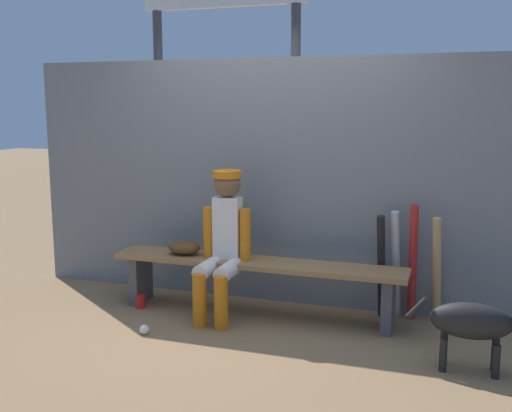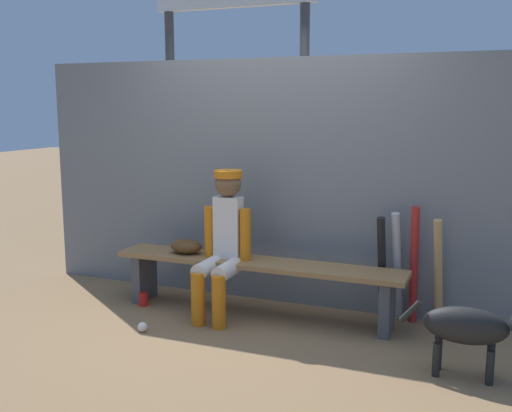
# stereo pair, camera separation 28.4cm
# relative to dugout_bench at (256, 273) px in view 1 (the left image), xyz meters

# --- Properties ---
(ground_plane) EXTENTS (30.00, 30.00, 0.00)m
(ground_plane) POSITION_rel_dugout_bench_xyz_m (0.00, 0.00, -0.36)
(ground_plane) COLOR olive
(chainlink_fence) EXTENTS (4.54, 0.03, 2.10)m
(chainlink_fence) POSITION_rel_dugout_bench_xyz_m (0.00, 0.41, 0.69)
(chainlink_fence) COLOR slate
(chainlink_fence) RESTS_ON ground_plane
(dugout_bench) EXTENTS (2.43, 0.36, 0.46)m
(dugout_bench) POSITION_rel_dugout_bench_xyz_m (0.00, 0.00, 0.00)
(dugout_bench) COLOR olive
(dugout_bench) RESTS_ON ground_plane
(player_seated) EXTENTS (0.41, 0.55, 1.19)m
(player_seated) POSITION_rel_dugout_bench_xyz_m (-0.25, -0.11, 0.29)
(player_seated) COLOR silver
(player_seated) RESTS_ON ground_plane
(baseball_glove) EXTENTS (0.28, 0.20, 0.12)m
(baseball_glove) POSITION_rel_dugout_bench_xyz_m (-0.64, 0.00, 0.16)
(baseball_glove) COLOR #593819
(baseball_glove) RESTS_ON dugout_bench
(bat_aluminum_black) EXTENTS (0.09, 0.22, 0.86)m
(bat_aluminum_black) POSITION_rel_dugout_bench_xyz_m (0.98, 0.24, 0.07)
(bat_aluminum_black) COLOR black
(bat_aluminum_black) RESTS_ON ground_plane
(bat_aluminum_silver) EXTENTS (0.11, 0.25, 0.90)m
(bat_aluminum_silver) POSITION_rel_dugout_bench_xyz_m (1.09, 0.30, 0.09)
(bat_aluminum_silver) COLOR #B7B7BC
(bat_aluminum_silver) RESTS_ON ground_plane
(bat_aluminum_red) EXTENTS (0.07, 0.15, 0.95)m
(bat_aluminum_red) POSITION_rel_dugout_bench_xyz_m (1.22, 0.29, 0.11)
(bat_aluminum_red) COLOR #B22323
(bat_aluminum_red) RESTS_ON ground_plane
(bat_wood_tan) EXTENTS (0.10, 0.26, 0.87)m
(bat_wood_tan) POSITION_rel_dugout_bench_xyz_m (1.40, 0.27, 0.08)
(bat_wood_tan) COLOR tan
(bat_wood_tan) RESTS_ON ground_plane
(baseball) EXTENTS (0.07, 0.07, 0.07)m
(baseball) POSITION_rel_dugout_bench_xyz_m (-0.66, -0.67, -0.32)
(baseball) COLOR white
(baseball) RESTS_ON ground_plane
(cup_on_ground) EXTENTS (0.08, 0.08, 0.11)m
(cup_on_ground) POSITION_rel_dugout_bench_xyz_m (-0.99, -0.15, -0.30)
(cup_on_ground) COLOR red
(cup_on_ground) RESTS_ON ground_plane
(cup_on_bench) EXTENTS (0.08, 0.08, 0.11)m
(cup_on_bench) POSITION_rel_dugout_bench_xyz_m (-0.38, 0.06, 0.16)
(cup_on_bench) COLOR silver
(cup_on_bench) RESTS_ON dugout_bench
(scoreboard) EXTENTS (2.05, 0.27, 3.82)m
(scoreboard) POSITION_rel_dugout_bench_xyz_m (-0.80, 1.51, 2.30)
(scoreboard) COLOR #3F3F42
(scoreboard) RESTS_ON ground_plane
(dog) EXTENTS (0.84, 0.20, 0.49)m
(dog) POSITION_rel_dugout_bench_xyz_m (1.71, -0.55, -0.02)
(dog) COLOR black
(dog) RESTS_ON ground_plane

